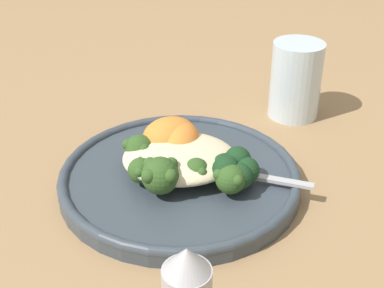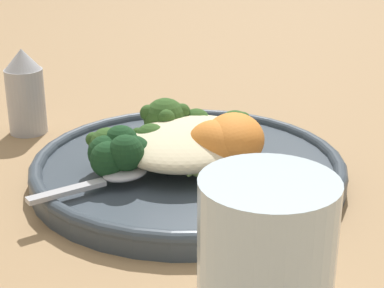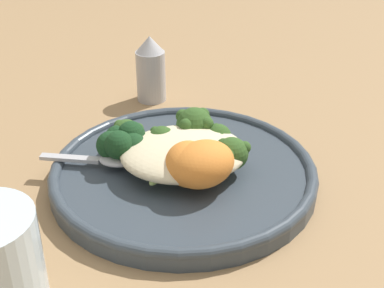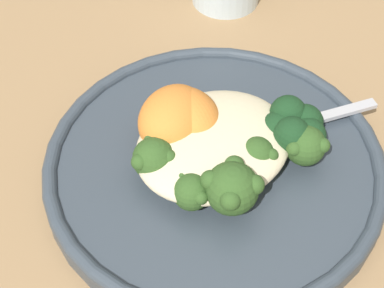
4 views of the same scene
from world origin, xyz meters
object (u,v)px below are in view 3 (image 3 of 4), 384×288
object	(u,v)px
broccoli_stalk_2	(189,133)
kale_tuft	(122,142)
quinoa_mound	(189,152)
broccoli_stalk_1	(205,145)
sweet_potato_chunk_1	(203,164)
broccoli_stalk_0	(220,156)
broccoli_stalk_4	(134,141)
broccoli_stalk_3	(163,146)
sweet_potato_chunk_0	(194,163)
salt_shaker	(151,69)
plate	(188,172)
spoon	(108,159)

from	to	relation	value
broccoli_stalk_2	kale_tuft	world-z (taller)	broccoli_stalk_2
quinoa_mound	broccoli_stalk_1	xyz separation A→B (m)	(-0.02, -0.02, -0.00)
sweet_potato_chunk_1	broccoli_stalk_0	bearing A→B (deg)	-134.10
quinoa_mound	sweet_potato_chunk_1	distance (m)	0.04
broccoli_stalk_0	broccoli_stalk_2	world-z (taller)	broccoli_stalk_2
broccoli_stalk_0	broccoli_stalk_4	distance (m)	0.09
sweet_potato_chunk_1	kale_tuft	size ratio (longest dim) A/B	1.23
broccoli_stalk_0	sweet_potato_chunk_1	size ratio (longest dim) A/B	1.62
broccoli_stalk_3	sweet_potato_chunk_0	bearing A→B (deg)	-155.05
broccoli_stalk_0	broccoli_stalk_4	bearing A→B (deg)	151.58
quinoa_mound	broccoli_stalk_1	distance (m)	0.03
broccoli_stalk_1	broccoli_stalk_2	xyz separation A→B (m)	(0.01, -0.02, 0.01)
kale_tuft	broccoli_stalk_4	bearing A→B (deg)	-149.26
broccoli_stalk_0	broccoli_stalk_1	bearing A→B (deg)	109.20
sweet_potato_chunk_0	quinoa_mound	bearing A→B (deg)	-90.42
broccoli_stalk_0	sweet_potato_chunk_1	distance (m)	0.03
broccoli_stalk_0	sweet_potato_chunk_0	world-z (taller)	sweet_potato_chunk_0
quinoa_mound	broccoli_stalk_4	bearing A→B (deg)	-33.15
quinoa_mound	sweet_potato_chunk_1	xyz separation A→B (m)	(-0.01, 0.04, 0.01)
sweet_potato_chunk_0	salt_shaker	distance (m)	0.24
quinoa_mound	broccoli_stalk_2	world-z (taller)	broccoli_stalk_2
broccoli_stalk_4	quinoa_mound	bearing A→B (deg)	-155.07
plate	broccoli_stalk_2	distance (m)	0.04
broccoli_stalk_1	sweet_potato_chunk_0	xyz separation A→B (m)	(0.02, 0.05, 0.01)
broccoli_stalk_0	salt_shaker	distance (m)	0.23
broccoli_stalk_4	kale_tuft	world-z (taller)	kale_tuft
plate	broccoli_stalk_1	size ratio (longest dim) A/B	2.70
sweet_potato_chunk_1	quinoa_mound	bearing A→B (deg)	-78.49
kale_tuft	plate	bearing A→B (deg)	159.09
broccoli_stalk_2	salt_shaker	size ratio (longest dim) A/B	1.24
broccoli_stalk_0	broccoli_stalk_4	world-z (taller)	broccoli_stalk_0
sweet_potato_chunk_0	spoon	world-z (taller)	sweet_potato_chunk_0
broccoli_stalk_1	spoon	xyz separation A→B (m)	(0.10, -0.00, -0.01)
broccoli_stalk_3	kale_tuft	xyz separation A→B (m)	(0.04, -0.01, 0.00)
broccoli_stalk_1	kale_tuft	xyz separation A→B (m)	(0.08, -0.01, 0.01)
quinoa_mound	broccoli_stalk_3	distance (m)	0.03
broccoli_stalk_1	salt_shaker	world-z (taller)	salt_shaker
kale_tuft	spoon	xyz separation A→B (m)	(0.02, 0.01, -0.01)
broccoli_stalk_2	spoon	size ratio (longest dim) A/B	1.10
sweet_potato_chunk_0	spoon	distance (m)	0.10
sweet_potato_chunk_0	plate	bearing A→B (deg)	-89.42
broccoli_stalk_2	sweet_potato_chunk_1	xyz separation A→B (m)	(-0.00, 0.07, 0.00)
broccoli_stalk_3	quinoa_mound	bearing A→B (deg)	-129.18
salt_shaker	broccoli_stalk_3	bearing A→B (deg)	87.44
broccoli_stalk_0	sweet_potato_chunk_1	xyz separation A→B (m)	(0.02, 0.02, 0.01)
plate	broccoli_stalk_0	bearing A→B (deg)	151.03
broccoli_stalk_2	broccoli_stalk_4	world-z (taller)	broccoli_stalk_2
broccoli_stalk_3	spoon	bearing A→B (deg)	92.20
broccoli_stalk_2	sweet_potato_chunk_0	distance (m)	0.06
broccoli_stalk_2	kale_tuft	bearing A→B (deg)	128.93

